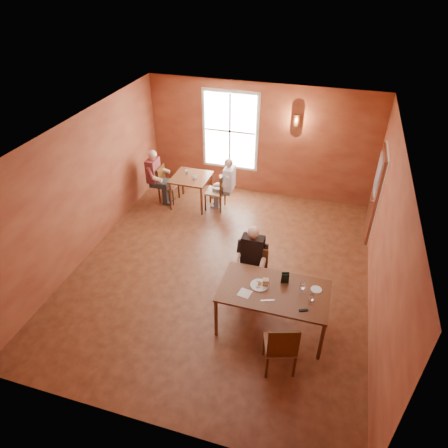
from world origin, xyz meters
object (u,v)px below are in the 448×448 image
(second_table, at_px, (192,191))
(diner_white, at_px, (216,185))
(diner_main, at_px, (253,269))
(chair_diner_maroon, at_px, (169,184))
(chair_empty, at_px, (280,344))
(chair_diner_white, at_px, (215,191))
(chair_diner_main, at_px, (253,276))
(diner_maroon, at_px, (167,177))
(main_table, at_px, (272,308))

(second_table, bearing_deg, diner_white, 0.00)
(diner_main, height_order, chair_diner_maroon, diner_main)
(chair_empty, xyz_separation_m, diner_white, (-2.41, 4.33, 0.14))
(chair_empty, height_order, chair_diner_white, chair_empty)
(chair_diner_main, relative_size, diner_main, 0.73)
(chair_diner_maroon, xyz_separation_m, diner_maroon, (-0.03, 0.00, 0.22))
(chair_empty, height_order, diner_white, diner_white)
(chair_diner_maroon, bearing_deg, chair_diner_main, 45.88)
(chair_diner_white, distance_m, chair_diner_maroon, 1.30)
(diner_maroon, bearing_deg, chair_diner_maroon, 90.00)
(main_table, distance_m, diner_maroon, 4.98)
(chair_diner_maroon, relative_size, diner_maroon, 0.69)
(chair_diner_main, relative_size, diner_white, 0.75)
(main_table, height_order, second_table, main_table)
(main_table, relative_size, chair_empty, 1.73)
(main_table, relative_size, diner_white, 1.37)
(chair_diner_white, xyz_separation_m, chair_diner_maroon, (-1.30, 0.00, -0.02))
(diner_main, bearing_deg, chair_diner_maroon, -44.42)
(chair_diner_white, bearing_deg, diner_white, -90.00)
(chair_diner_main, distance_m, second_table, 3.70)
(diner_main, xyz_separation_m, chair_empty, (0.77, -1.42, -0.16))
(chair_diner_white, relative_size, diner_maroon, 0.72)
(main_table, bearing_deg, diner_main, 128.88)
(main_table, height_order, chair_empty, chair_empty)
(chair_diner_main, bearing_deg, chair_empty, 117.83)
(chair_diner_main, xyz_separation_m, chair_empty, (0.77, -1.45, 0.03))
(second_table, bearing_deg, chair_diner_maroon, 180.00)
(chair_diner_white, height_order, chair_diner_maroon, chair_diner_white)
(chair_empty, bearing_deg, diner_white, 101.23)
(chair_empty, distance_m, chair_diner_white, 4.97)
(second_table, distance_m, chair_diner_white, 0.66)
(chair_diner_main, relative_size, chair_empty, 0.95)
(chair_diner_main, height_order, chair_diner_maroon, chair_diner_main)
(diner_maroon, bearing_deg, second_table, 90.00)
(chair_empty, relative_size, chair_diner_maroon, 1.09)
(diner_white, relative_size, diner_maroon, 0.96)
(chair_diner_main, distance_m, diner_maroon, 4.17)
(second_table, relative_size, chair_diner_maroon, 0.94)
(main_table, distance_m, chair_diner_main, 0.82)
(second_table, xyz_separation_m, diner_white, (0.68, 0.00, 0.27))
(diner_main, bearing_deg, chair_empty, 118.33)
(chair_diner_main, xyz_separation_m, diner_maroon, (-3.00, 2.88, 0.20))
(diner_main, relative_size, second_table, 1.50)
(chair_empty, xyz_separation_m, second_table, (-3.09, 4.33, -0.13))
(diner_main, distance_m, diner_maroon, 4.18)
(chair_empty, relative_size, diner_maroon, 0.76)
(chair_diner_main, xyz_separation_m, diner_white, (-1.64, 2.88, 0.17))
(chair_diner_main, xyz_separation_m, chair_diner_maroon, (-2.97, 2.88, -0.02))
(diner_main, relative_size, diner_white, 1.02)
(chair_empty, relative_size, diner_white, 0.79)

